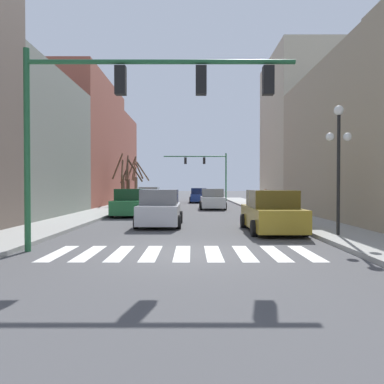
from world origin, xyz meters
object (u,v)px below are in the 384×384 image
Objects in this scene: street_lamp_right_corner at (340,144)px; pedestrian_waiting_at_curb at (266,197)px; car_parked_right_near at (199,196)px; street_tree_left_far at (130,182)px; traffic_signal_far at (208,166)px; car_parked_right_mid at (161,209)px; car_parked_left_near at (131,203)px; street_tree_left_mid at (137,179)px; traffic_signal_near at (130,99)px; car_parked_left_mid at (150,197)px; street_tree_right_mid at (123,183)px; car_driving_away_lane at (272,212)px; car_parked_left_far at (213,199)px.

pedestrian_waiting_at_curb is (0.23, 14.81, -2.41)m from street_lamp_right_corner.
street_tree_left_far is (-6.76, -7.21, 1.51)m from car_parked_right_near.
car_parked_right_near is (-1.16, -5.01, -3.70)m from traffic_signal_far.
car_parked_right_mid is 0.89× the size of car_parked_left_near.
traffic_signal_far reaches higher than street_tree_left_mid.
traffic_signal_near reaches higher than street_tree_left_far.
traffic_signal_near reaches higher than car_parked_left_mid.
street_tree_right_mid is (0.47, -12.04, -0.55)m from street_tree_left_mid.
car_parked_left_near is (-2.44, 6.08, -0.01)m from car_parked_right_mid.
street_tree_right_mid is at bearing -113.37° from street_tree_left_far.
car_parked_right_mid is at bearing 87.63° from traffic_signal_near.
traffic_signal_far reaches higher than car_parked_right_mid.
street_lamp_right_corner is 1.14× the size of car_parked_right_near.
traffic_signal_far is 1.73× the size of street_tree_left_far.
car_parked_right_mid is at bearing 147.26° from street_lamp_right_corner.
car_parked_left_mid is 0.91× the size of car_driving_away_lane.
street_lamp_right_corner is at bearing 19.79° from traffic_signal_near.
car_parked_left_far is (5.70, 6.99, -0.02)m from car_parked_left_near.
street_tree_left_far is 1.15m from street_tree_right_mid.
traffic_signal_far reaches higher than car_driving_away_lane.
car_parked_left_far is 1.00× the size of street_tree_left_far.
street_lamp_right_corner is 0.99× the size of car_parked_left_near.
street_lamp_right_corner reaches higher than car_parked_right_mid.
traffic_signal_far reaches higher than car_parked_left_near.
car_driving_away_lane is 21.80m from street_tree_left_far.
car_driving_away_lane is at bearing 42.29° from traffic_signal_near.
street_tree_left_far reaches higher than pedestrian_waiting_at_curb.
car_parked_left_far is at bearing 39.47° from pedestrian_waiting_at_curb.
street_lamp_right_corner is at bearing -84.19° from traffic_signal_far.
street_tree_left_mid is at bearing 7.49° from car_parked_left_near.
street_tree_left_far reaches higher than car_parked_left_mid.
car_parked_left_far is 0.98× the size of street_tree_right_mid.
street_tree_left_far is at bearing -85.20° from street_tree_left_mid.
car_parked_left_near is 1.03× the size of car_parked_left_far.
car_parked_right_mid is (-3.48, -29.54, -3.66)m from traffic_signal_far.
street_lamp_right_corner is 24.60m from street_tree_left_far.
car_parked_left_far is (-0.21, -16.46, -3.69)m from traffic_signal_far.
car_driving_away_lane is at bearing 154.38° from pedestrian_waiting_at_curb.
car_parked_left_near is 1.08× the size of car_parked_left_mid.
street_tree_right_mid is (-8.16, 3.18, 1.41)m from car_parked_left_far.
street_tree_left_far is (-11.38, 21.78, -1.20)m from street_lamp_right_corner.
street_tree_left_far is (-2.02, 0.60, 1.45)m from car_parked_left_mid.
street_lamp_right_corner is at bearing -62.42° from street_tree_left_far.
car_parked_right_mid is 6.56m from car_parked_left_near.
traffic_signal_near reaches higher than car_parked_right_mid.
car_parked_right_near is 0.87× the size of street_tree_right_mid.
pedestrian_waiting_at_curb is (3.69, -19.18, -3.40)m from traffic_signal_far.
street_tree_left_far reaches higher than car_parked_left_near.
street_lamp_right_corner is at bearing -137.07° from car_driving_away_lane.
car_parked_right_near is at bearing -31.24° from car_parked_left_mid.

